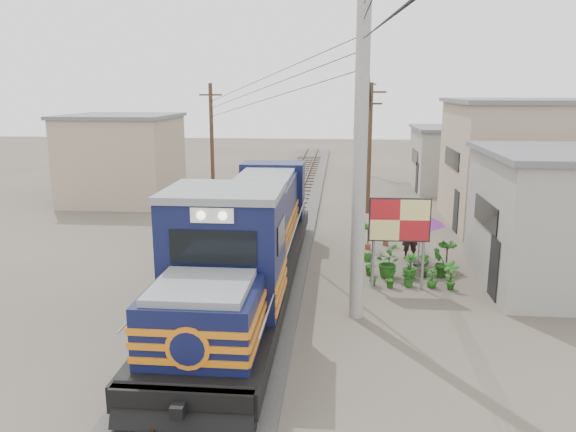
# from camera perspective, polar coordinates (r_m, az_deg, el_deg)

# --- Properties ---
(ground) EXTENTS (120.00, 120.00, 0.00)m
(ground) POSITION_cam_1_polar(r_m,az_deg,el_deg) (17.93, -4.56, -9.11)
(ground) COLOR #473F35
(ground) RESTS_ON ground
(ballast) EXTENTS (3.60, 70.00, 0.16)m
(ballast) POSITION_cam_1_polar(r_m,az_deg,el_deg) (27.35, -1.02, -1.14)
(ballast) COLOR #595651
(ballast) RESTS_ON ground
(track) EXTENTS (1.15, 70.00, 0.12)m
(track) POSITION_cam_1_polar(r_m,az_deg,el_deg) (27.31, -1.02, -0.78)
(track) COLOR #51331E
(track) RESTS_ON ground
(locomotive) EXTENTS (3.02, 16.43, 4.07)m
(locomotive) POSITION_cam_1_polar(r_m,az_deg,el_deg) (18.50, -4.03, -2.62)
(locomotive) COLOR black
(locomotive) RESTS_ON ground
(utility_pole_main) EXTENTS (0.40, 0.40, 10.00)m
(utility_pole_main) POSITION_cam_1_polar(r_m,az_deg,el_deg) (15.98, 7.35, 6.66)
(utility_pole_main) COLOR #9E9B93
(utility_pole_main) RESTS_ON ground
(wooden_pole_mid) EXTENTS (1.60, 0.24, 7.00)m
(wooden_pole_mid) POSITION_cam_1_polar(r_m,az_deg,el_deg) (30.57, 8.27, 7.06)
(wooden_pole_mid) COLOR #4C3826
(wooden_pole_mid) RESTS_ON ground
(wooden_pole_far) EXTENTS (1.60, 0.24, 7.50)m
(wooden_pole_far) POSITION_cam_1_polar(r_m,az_deg,el_deg) (44.50, 7.78, 9.18)
(wooden_pole_far) COLOR #4C3826
(wooden_pole_far) RESTS_ON ground
(wooden_pole_left) EXTENTS (1.60, 0.24, 7.00)m
(wooden_pole_left) POSITION_cam_1_polar(r_m,az_deg,el_deg) (35.41, -7.75, 7.85)
(wooden_pole_left) COLOR #4C3826
(wooden_pole_left) RESTS_ON ground
(power_lines) EXTENTS (9.65, 19.00, 3.30)m
(power_lines) POSITION_cam_1_polar(r_m,az_deg,el_deg) (25.07, -1.81, 14.84)
(power_lines) COLOR black
(power_lines) RESTS_ON ground
(shophouse_mid) EXTENTS (8.40, 7.35, 6.20)m
(shophouse_mid) POSITION_cam_1_polar(r_m,az_deg,el_deg) (30.16, 23.83, 4.94)
(shophouse_mid) COLOR gray
(shophouse_mid) RESTS_ON ground
(shophouse_back) EXTENTS (6.30, 6.30, 4.20)m
(shophouse_back) POSITION_cam_1_polar(r_m,az_deg,el_deg) (39.48, 17.12, 5.62)
(shophouse_back) COLOR gray
(shophouse_back) RESTS_ON ground
(shophouse_left) EXTENTS (6.30, 6.30, 5.20)m
(shophouse_left) POSITION_cam_1_polar(r_m,az_deg,el_deg) (35.10, -16.45, 5.65)
(shophouse_left) COLOR gray
(shophouse_left) RESTS_ON ground
(billboard) EXTENTS (2.05, 0.16, 3.16)m
(billboard) POSITION_cam_1_polar(r_m,az_deg,el_deg) (19.07, 11.26, -0.65)
(billboard) COLOR #99999E
(billboard) RESTS_ON ground
(market_umbrella) EXTENTS (2.51, 2.51, 2.13)m
(market_umbrella) POSITION_cam_1_polar(r_m,az_deg,el_deg) (21.84, 13.30, -0.24)
(market_umbrella) COLOR black
(market_umbrella) RESTS_ON ground
(vendor) EXTENTS (0.70, 0.49, 1.81)m
(vendor) POSITION_cam_1_polar(r_m,az_deg,el_deg) (22.91, 12.29, -2.08)
(vendor) COLOR black
(vendor) RESTS_ON ground
(plant_nursery) EXTENTS (3.28, 1.97, 1.12)m
(plant_nursery) POSITION_cam_1_polar(r_m,az_deg,el_deg) (20.52, 11.78, -5.03)
(plant_nursery) COLOR #235A19
(plant_nursery) RESTS_ON ground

